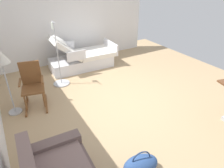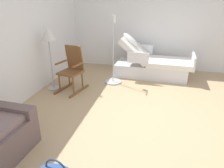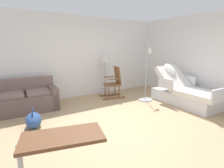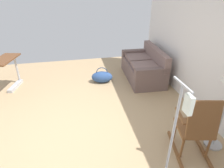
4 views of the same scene
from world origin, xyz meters
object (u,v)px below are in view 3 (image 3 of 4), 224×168
(rocking_chair, at_px, (114,83))
(floor_lamp, at_px, (105,60))
(overbed_table, at_px, (56,164))
(duffel_bag, at_px, (34,120))
(iv_pole, at_px, (145,93))
(hospital_bed, at_px, (185,94))
(couch, at_px, (25,100))

(rocking_chair, relative_size, floor_lamp, 0.71)
(rocking_chair, relative_size, overbed_table, 1.20)
(duffel_bag, bearing_deg, rocking_chair, 19.80)
(rocking_chair, bearing_deg, floor_lamp, 99.93)
(floor_lamp, distance_m, iv_pole, 1.79)
(hospital_bed, relative_size, iv_pole, 1.24)
(rocking_chair, distance_m, iv_pole, 1.09)
(floor_lamp, relative_size, overbed_table, 1.69)
(rocking_chair, xyz_separation_m, iv_pole, (0.67, -0.82, -0.25))
(hospital_bed, height_order, iv_pole, iv_pole)
(hospital_bed, height_order, floor_lamp, floor_lamp)
(couch, height_order, rocking_chair, rocking_chair)
(overbed_table, xyz_separation_m, duffel_bag, (0.10, 2.25, -0.38))
(floor_lamp, bearing_deg, rocking_chair, -80.07)
(floor_lamp, bearing_deg, couch, -174.02)
(couch, xyz_separation_m, rocking_chair, (2.71, -0.20, 0.20))
(couch, relative_size, floor_lamp, 1.10)
(overbed_table, relative_size, iv_pole, 0.52)
(rocking_chair, distance_m, duffel_bag, 2.89)
(overbed_table, xyz_separation_m, iv_pole, (3.47, 2.40, -0.28))
(overbed_table, bearing_deg, couch, 88.60)
(couch, relative_size, overbed_table, 1.86)
(floor_lamp, bearing_deg, hospital_bed, -56.36)
(couch, height_order, floor_lamp, floor_lamp)
(duffel_bag, bearing_deg, couch, 90.62)
(iv_pole, bearing_deg, couch, 163.20)
(hospital_bed, relative_size, rocking_chair, 1.99)
(hospital_bed, relative_size, couch, 1.28)
(overbed_table, bearing_deg, hospital_bed, 19.32)
(rocking_chair, height_order, floor_lamp, floor_lamp)
(overbed_table, bearing_deg, rocking_chair, 49.04)
(hospital_bed, relative_size, floor_lamp, 1.41)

